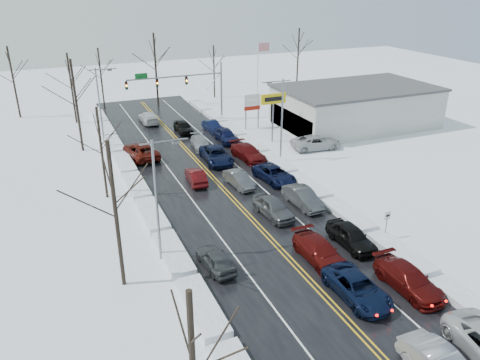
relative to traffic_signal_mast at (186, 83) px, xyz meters
name	(u,v)px	position (x,y,z in m)	size (l,w,h in m)	color
ground	(246,213)	(-3.45, -27.99, -5.48)	(160.00, 160.00, 0.00)	white
road_surface	(237,204)	(-3.45, -25.99, -5.47)	(14.00, 84.00, 0.01)	black
snow_bank_left	(154,220)	(-11.05, -25.99, -5.48)	(1.72, 72.00, 0.51)	white
snow_bank_right	(311,190)	(4.15, -25.99, -5.48)	(1.72, 72.00, 0.51)	white
traffic_signal_mast	(186,83)	(0.00, 0.00, 0.00)	(13.28, 0.39, 8.00)	slate
tires_plus_sign	(273,102)	(7.05, -12.00, -0.49)	(3.20, 0.34, 6.00)	slate
used_vehicles_sign	(252,104)	(7.05, -5.99, -2.16)	(2.20, 0.22, 4.65)	slate
speed_limit_sign	(387,220)	(4.75, -35.99, -3.84)	(0.55, 0.09, 2.35)	slate
flagpole	(259,71)	(11.72, 2.01, 0.45)	(1.87, 1.20, 10.00)	silver
dealership_building	(356,106)	(20.53, -9.99, -2.82)	(20.40, 12.40, 5.30)	beige
streetlight_ne	(280,114)	(4.85, -17.99, -0.17)	(3.20, 0.25, 9.00)	slate
streetlight_sw	(159,192)	(-11.74, -31.99, -0.17)	(3.20, 0.25, 9.00)	slate
streetlight_nw	(101,99)	(-11.74, -3.99, -0.17)	(3.20, 0.25, 9.00)	slate
tree_left_a	(192,352)	(-14.45, -47.99, 0.81)	(3.60, 3.60, 9.00)	#2D231C
tree_left_b	(113,188)	(-14.95, -33.99, 1.51)	(4.00, 4.00, 10.00)	#2D231C
tree_left_c	(100,136)	(-13.95, -19.99, 0.46)	(3.40, 3.40, 8.50)	#2D231C
tree_left_d	(74,88)	(-14.65, -5.99, 1.86)	(4.20, 4.20, 10.50)	#2D231C
tree_left_e	(70,75)	(-14.25, 6.01, 1.16)	(3.80, 3.80, 9.50)	#2D231C
tree_far_a	(11,68)	(-21.45, 12.01, 1.51)	(4.00, 4.00, 10.00)	#2D231C
tree_far_b	(100,66)	(-9.45, 13.01, 0.81)	(3.60, 3.60, 9.00)	#2D231C
tree_far_c	(155,55)	(-1.45, 11.01, 2.21)	(4.40, 4.40, 11.00)	#2D231C
tree_far_d	(214,61)	(8.55, 12.51, 0.46)	(3.40, 3.40, 8.50)	#2D231C
tree_far_e	(298,47)	(24.55, 13.01, 1.86)	(4.20, 4.20, 10.50)	#2D231C
queued_car_2	(356,297)	(-1.66, -41.18, -5.48)	(2.43, 5.27, 1.46)	black
queued_car_3	(319,260)	(-1.59, -36.64, -5.48)	(2.14, 5.28, 1.53)	#4F0C0A
queued_car_4	(273,216)	(-1.54, -29.29, -5.48)	(1.90, 4.72, 1.61)	#45484B
queued_car_5	(239,186)	(-1.79, -22.48, -5.48)	(1.49, 4.28, 1.41)	#45474A
queued_car_6	(216,162)	(-1.59, -15.61, -5.48)	(2.68, 5.82, 1.62)	black
queued_car_7	(201,148)	(-1.75, -10.63, -5.48)	(1.86, 4.58, 1.33)	gray
queued_car_8	(184,133)	(-1.87, -4.13, -5.48)	(1.82, 4.51, 1.54)	black
queued_car_11	(407,289)	(1.91, -41.75, -5.48)	(2.15, 5.28, 1.53)	#490B09
queued_car_12	(350,245)	(1.69, -35.83, -5.48)	(1.90, 4.73, 1.61)	black
queued_car_13	(303,205)	(1.75, -28.56, -5.48)	(1.67, 4.78, 1.58)	#3B3D40
queued_car_14	(274,181)	(1.89, -22.73, -5.48)	(2.45, 5.32, 1.48)	black
queued_car_15	(248,159)	(1.94, -16.19, -5.48)	(2.22, 5.45, 1.58)	#4E0A0B
queued_car_16	(226,142)	(1.87, -9.76, -5.48)	(1.96, 4.88, 1.66)	black
queued_car_17	(213,131)	(1.80, -5.07, -5.48)	(1.46, 4.18, 1.38)	black
oncoming_car_0	(196,183)	(-5.39, -20.11, -5.48)	(1.49, 4.28, 1.41)	#4C0A0B
oncoming_car_1	(142,158)	(-8.88, -11.10, -5.48)	(2.77, 6.01, 1.67)	#53120B
oncoming_car_2	(149,123)	(-5.00, 2.11, -5.48)	(2.16, 5.30, 1.54)	silver
oncoming_car_3	(216,268)	(-8.71, -34.63, -5.48)	(1.65, 4.10, 1.40)	#3A3D3F
parked_car_0	(315,149)	(10.64, -16.21, -5.48)	(2.69, 5.84, 1.62)	#BDBDBF
parked_car_1	(324,139)	(13.65, -13.45, -5.48)	(2.16, 5.30, 1.54)	#434648
parked_car_2	(284,126)	(11.64, -6.57, -5.48)	(2.02, 5.03, 1.71)	black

